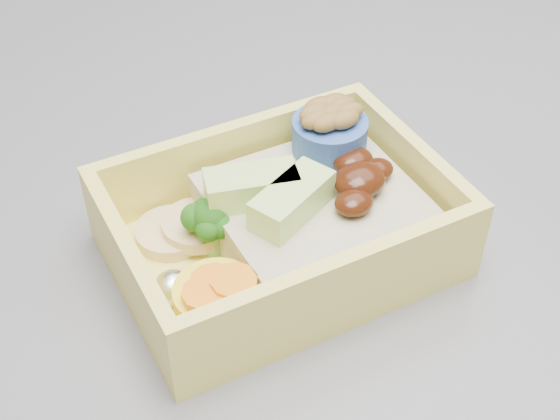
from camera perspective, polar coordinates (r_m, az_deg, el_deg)
bento_box at (r=0.44m, az=0.59°, el=-0.70°), size 0.19×0.14×0.07m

